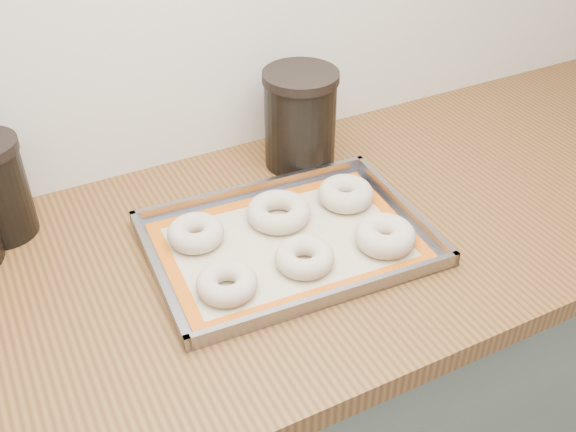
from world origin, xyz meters
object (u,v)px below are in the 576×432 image
canister_right (300,119)px  bagel_front_mid (305,257)px  bagel_back_left (196,233)px  bagel_back_mid (278,212)px  baking_tray (288,241)px  bagel_front_right (385,236)px  bagel_front_left (227,283)px  bagel_back_right (346,194)px

canister_right → bagel_front_mid: bearing=-116.7°
bagel_back_left → bagel_back_mid: same height
baking_tray → bagel_front_mid: (-0.00, -0.07, 0.01)m
baking_tray → bagel_front_right: bagel_front_right is taller
bagel_back_left → bagel_back_mid: bearing=-3.7°
baking_tray → bagel_front_right: bearing=-30.2°
bagel_front_mid → bagel_back_left: size_ratio=1.01×
canister_right → bagel_back_mid: bearing=-128.5°
baking_tray → bagel_back_left: bearing=152.0°
bagel_front_left → canister_right: (0.28, 0.29, 0.08)m
baking_tray → bagel_front_right: (0.14, -0.08, 0.02)m
bagel_front_right → bagel_back_right: size_ratio=1.02×
canister_right → bagel_front_right: bearing=-90.2°
baking_tray → bagel_front_left: bagel_front_left is taller
bagel_back_mid → bagel_back_right: 0.13m
bagel_back_mid → baking_tray: bearing=-102.2°
bagel_front_left → bagel_back_left: 0.14m
bagel_front_right → canister_right: (0.00, 0.30, 0.07)m
baking_tray → bagel_back_mid: bearing=77.8°
baking_tray → bagel_back_right: (0.15, 0.06, 0.02)m
bagel_back_left → bagel_back_right: bearing=-3.5°
baking_tray → canister_right: (0.14, 0.22, 0.09)m
bagel_back_right → canister_right: 0.18m
bagel_front_left → bagel_front_right: size_ratio=0.93×
baking_tray → bagel_back_left: size_ratio=5.00×
baking_tray → bagel_back_mid: size_ratio=4.27×
bagel_back_right → baking_tray: bearing=-159.2°
bagel_front_left → bagel_front_right: bearing=-3.3°
bagel_front_right → bagel_back_left: size_ratio=1.07×
bagel_front_right → bagel_back_right: (0.01, 0.14, -0.00)m
bagel_back_mid → bagel_front_right: bearing=-48.9°
bagel_back_left → bagel_back_right: bagel_back_right is taller
bagel_front_left → baking_tray: bearing=25.2°
bagel_back_left → bagel_back_right: size_ratio=0.95×
canister_right → bagel_back_right: bearing=-88.2°
baking_tray → bagel_front_left: (-0.14, -0.07, 0.01)m
bagel_front_left → bagel_front_mid: (0.14, -0.00, 0.00)m
bagel_front_mid → bagel_front_right: 0.14m
baking_tray → bagel_front_mid: size_ratio=4.96×
canister_right → bagel_back_left: bearing=-151.6°
bagel_back_left → canister_right: canister_right is taller
bagel_back_mid → bagel_front_mid: bearing=-97.7°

